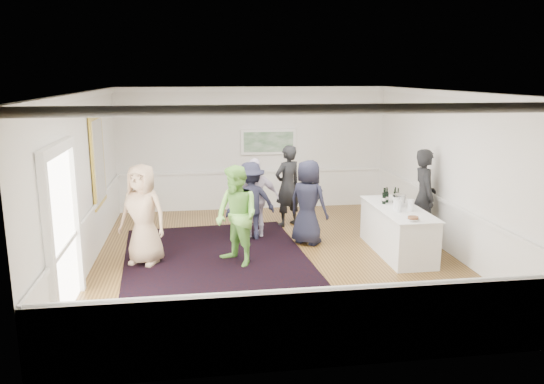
{
  "coord_description": "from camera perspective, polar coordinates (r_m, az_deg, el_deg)",
  "views": [
    {
      "loc": [
        -1.49,
        -9.7,
        3.51
      ],
      "look_at": [
        -0.05,
        0.2,
        1.28
      ],
      "focal_mm": 35.0,
      "sensor_mm": 36.0,
      "label": 1
    }
  ],
  "objects": [
    {
      "name": "ceiling",
      "position": [
        9.82,
        0.47,
        10.77
      ],
      "size": [
        7.0,
        8.0,
        0.02
      ],
      "primitive_type": "cube",
      "color": "white",
      "rests_on": "wall_back"
    },
    {
      "name": "guest_navy",
      "position": [
        11.09,
        3.89,
        -1.11
      ],
      "size": [
        1.03,
        1.01,
        1.79
      ],
      "primitive_type": "imported",
      "rotation": [
        0.0,
        0.0,
        2.39
      ],
      "color": "black",
      "rests_on": "floor"
    },
    {
      "name": "wall_front",
      "position": [
        6.19,
        6.09,
        -5.47
      ],
      "size": [
        7.0,
        0.02,
        3.2
      ],
      "primitive_type": "cube",
      "color": "white",
      "rests_on": "floor"
    },
    {
      "name": "guest_tan",
      "position": [
        10.14,
        -13.72,
        -2.38
      ],
      "size": [
        1.1,
        0.94,
        1.91
      ],
      "primitive_type": "imported",
      "rotation": [
        0.0,
        0.0,
        -0.43
      ],
      "color": "tan",
      "rests_on": "floor"
    },
    {
      "name": "area_rug",
      "position": [
        10.41,
        -6.02,
        -7.13
      ],
      "size": [
        3.81,
        4.81,
        0.02
      ],
      "primitive_type": "cube",
      "rotation": [
        0.0,
        0.0,
        0.07
      ],
      "color": "black",
      "rests_on": "floor"
    },
    {
      "name": "mirror",
      "position": [
        11.3,
        -18.2,
        3.25
      ],
      "size": [
        0.05,
        1.25,
        1.85
      ],
      "color": "gold",
      "rests_on": "wall_left"
    },
    {
      "name": "floor",
      "position": [
        10.42,
        0.44,
        -7.11
      ],
      "size": [
        8.0,
        8.0,
        0.0
      ],
      "primitive_type": "plane",
      "color": "olive",
      "rests_on": "ground"
    },
    {
      "name": "wall_right",
      "position": [
        11.07,
        18.67,
        1.98
      ],
      "size": [
        0.02,
        8.0,
        3.2
      ],
      "primitive_type": "cube",
      "color": "white",
      "rests_on": "floor"
    },
    {
      "name": "wall_left",
      "position": [
        10.09,
        -19.61,
        0.93
      ],
      "size": [
        0.02,
        8.0,
        3.2
      ],
      "primitive_type": "cube",
      "color": "white",
      "rests_on": "floor"
    },
    {
      "name": "juice_pitchers",
      "position": [
        10.53,
        13.77,
        -1.33
      ],
      "size": [
        0.38,
        0.31,
        0.24
      ],
      "color": "#59A63B",
      "rests_on": "serving_table"
    },
    {
      "name": "nut_bowl",
      "position": [
        9.88,
        14.94,
        -2.81
      ],
      "size": [
        0.23,
        0.23,
        0.08
      ],
      "color": "white",
      "rests_on": "serving_table"
    },
    {
      "name": "ice_bucket",
      "position": [
        10.87,
        13.51,
        -0.91
      ],
      "size": [
        0.26,
        0.26,
        0.25
      ],
      "primitive_type": "cylinder",
      "color": "silver",
      "rests_on": "serving_table"
    },
    {
      "name": "wainscoting",
      "position": [
        10.26,
        0.44,
        -4.48
      ],
      "size": [
        7.0,
        8.0,
        1.0
      ],
      "primitive_type": null,
      "color": "white",
      "rests_on": "floor"
    },
    {
      "name": "landscape_painting",
      "position": [
        13.88,
        -0.38,
        5.42
      ],
      "size": [
        1.44,
        0.06,
        0.66
      ],
      "color": "white",
      "rests_on": "wall_back"
    },
    {
      "name": "guest_green",
      "position": [
        9.84,
        -3.82,
        -2.6
      ],
      "size": [
        1.1,
        1.16,
        1.88
      ],
      "primitive_type": "imported",
      "rotation": [
        0.0,
        0.0,
        -0.98
      ],
      "color": "#75BD4B",
      "rests_on": "floor"
    },
    {
      "name": "guest_lilac",
      "position": [
        11.52,
        -1.76,
        -0.66
      ],
      "size": [
        1.04,
        0.46,
        1.74
      ],
      "primitive_type": "imported",
      "rotation": [
        0.0,
        0.0,
        3.18
      ],
      "color": "silver",
      "rests_on": "floor"
    },
    {
      "name": "wall_back",
      "position": [
        13.91,
        -2.05,
        4.68
      ],
      "size": [
        7.0,
        0.02,
        3.2
      ],
      "primitive_type": "cube",
      "color": "white",
      "rests_on": "floor"
    },
    {
      "name": "guest_dark_a",
      "position": [
        11.34,
        -2.31,
        -1.0
      ],
      "size": [
        1.21,
        0.85,
        1.7
      ],
      "primitive_type": "imported",
      "rotation": [
        0.0,
        0.0,
        3.36
      ],
      "color": "black",
      "rests_on": "floor"
    },
    {
      "name": "doorway",
      "position": [
        8.31,
        -21.62,
        -2.92
      ],
      "size": [
        0.1,
        1.78,
        2.56
      ],
      "color": "white",
      "rests_on": "wall_left"
    },
    {
      "name": "guest_dark_b",
      "position": [
        12.39,
        1.7,
        0.67
      ],
      "size": [
        0.83,
        0.73,
        1.91
      ],
      "primitive_type": "imported",
      "rotation": [
        0.0,
        0.0,
        3.63
      ],
      "color": "black",
      "rests_on": "floor"
    },
    {
      "name": "bartender",
      "position": [
        11.5,
        16.03,
        -0.51
      ],
      "size": [
        0.55,
        0.78,
        2.01
      ],
      "primitive_type": "imported",
      "rotation": [
        0.0,
        0.0,
        1.47
      ],
      "color": "black",
      "rests_on": "floor"
    },
    {
      "name": "serving_table",
      "position": [
        10.88,
        13.33,
        -4.02
      ],
      "size": [
        0.87,
        2.28,
        0.92
      ],
      "color": "white",
      "rests_on": "floor"
    },
    {
      "name": "wine_bottles",
      "position": [
        11.17,
        12.51,
        -0.3
      ],
      "size": [
        0.41,
        0.29,
        0.31
      ],
      "color": "black",
      "rests_on": "serving_table"
    }
  ]
}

